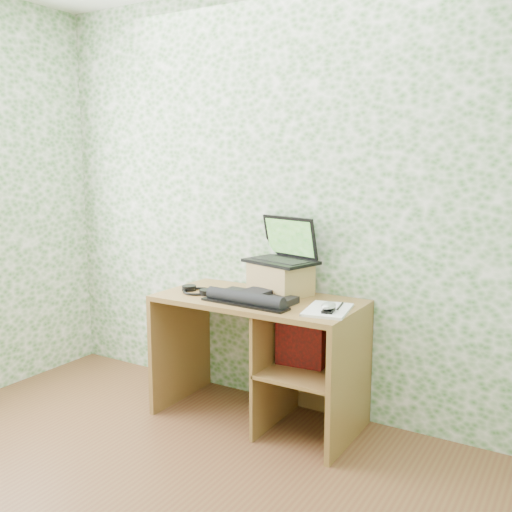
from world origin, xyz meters
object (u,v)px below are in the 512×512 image
Objects in this scene: riser at (281,279)px; notepad at (328,310)px; laptop at (284,252)px; desk at (272,343)px; keyboard at (251,298)px.

riser is 0.46m from notepad.
laptop reaches higher than notepad.
desk is 0.49m from notepad.
riser is at bearing 82.03° from keyboard.
riser is at bearing 94.22° from desk.
laptop is 0.85× the size of keyboard.
notepad is at bearing -13.18° from desk.
notepad is (0.45, 0.04, -0.02)m from keyboard.
laptop is at bearing 137.59° from notepad.
laptop is at bearing 93.07° from desk.
riser is 1.02× the size of notepad.
desk is 2.59× the size of laptop.
desk is at bearing 69.98° from keyboard.
laptop is (-0.01, 0.16, 0.52)m from desk.
keyboard reaches higher than notepad.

